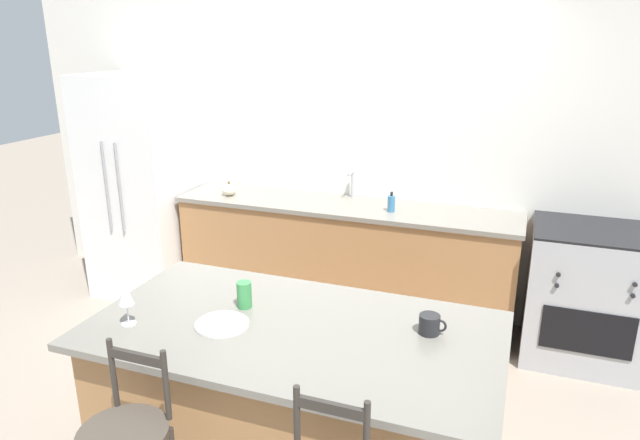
% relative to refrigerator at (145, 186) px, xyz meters
% --- Properties ---
extents(ground_plane, '(18.00, 18.00, 0.00)m').
position_rel_refrigerator_xyz_m(ground_plane, '(1.77, -0.23, -0.95)').
color(ground_plane, gray).
extents(wall_back, '(6.00, 0.07, 2.70)m').
position_rel_refrigerator_xyz_m(wall_back, '(1.77, 0.41, 0.40)').
color(wall_back, silver).
rests_on(wall_back, ground_plane).
extents(back_counter, '(2.69, 0.62, 0.94)m').
position_rel_refrigerator_xyz_m(back_counter, '(1.77, 0.12, -0.48)').
color(back_counter, '#A87547').
rests_on(back_counter, ground_plane).
extents(sink_faucet, '(0.02, 0.13, 0.22)m').
position_rel_refrigerator_xyz_m(sink_faucet, '(1.77, 0.30, 0.13)').
color(sink_faucet, '#ADAFB5').
rests_on(sink_faucet, back_counter).
extents(kitchen_island, '(1.90, 1.02, 0.91)m').
position_rel_refrigerator_xyz_m(kitchen_island, '(2.14, -1.80, -0.49)').
color(kitchen_island, '#A87547').
rests_on(kitchen_island, ground_plane).
extents(refrigerator, '(0.80, 0.80, 1.89)m').
position_rel_refrigerator_xyz_m(refrigerator, '(0.00, 0.00, 0.00)').
color(refrigerator, white).
rests_on(refrigerator, ground_plane).
extents(oven_range, '(0.78, 0.68, 0.96)m').
position_rel_refrigerator_xyz_m(oven_range, '(3.56, 0.06, -0.47)').
color(oven_range, '#ADAFB5').
rests_on(oven_range, ground_plane).
extents(dinner_plate, '(0.25, 0.25, 0.02)m').
position_rel_refrigerator_xyz_m(dinner_plate, '(1.83, -1.90, -0.02)').
color(dinner_plate, white).
rests_on(dinner_plate, kitchen_island).
extents(wine_glass, '(0.07, 0.07, 0.22)m').
position_rel_refrigerator_xyz_m(wine_glass, '(1.41, -2.04, 0.12)').
color(wine_glass, white).
rests_on(wine_glass, kitchen_island).
extents(coffee_mug, '(0.13, 0.09, 0.09)m').
position_rel_refrigerator_xyz_m(coffee_mug, '(2.74, -1.64, 0.01)').
color(coffee_mug, '#232326').
rests_on(coffee_mug, kitchen_island).
extents(tumbler_cup, '(0.07, 0.07, 0.13)m').
position_rel_refrigerator_xyz_m(tumbler_cup, '(1.84, -1.69, 0.03)').
color(tumbler_cup, '#3D934C').
rests_on(tumbler_cup, kitchen_island).
extents(pumpkin_decoration, '(0.12, 0.12, 0.12)m').
position_rel_refrigerator_xyz_m(pumpkin_decoration, '(0.81, 0.02, 0.04)').
color(pumpkin_decoration, beige).
rests_on(pumpkin_decoration, back_counter).
extents(soap_bottle, '(0.06, 0.06, 0.15)m').
position_rel_refrigerator_xyz_m(soap_bottle, '(2.16, 0.04, 0.05)').
color(soap_bottle, teal).
rests_on(soap_bottle, back_counter).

